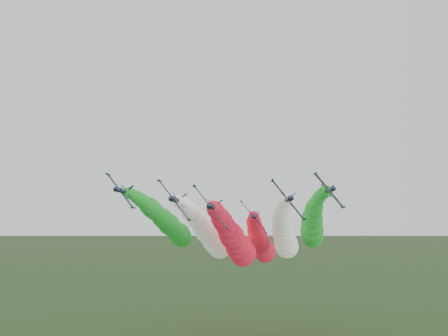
% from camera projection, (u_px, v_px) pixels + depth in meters
% --- Properties ---
extents(jet_lead, '(11.90, 65.03, 19.24)m').
position_uv_depth(jet_lead, '(235.00, 241.00, 112.52)').
color(jet_lead, black).
rests_on(jet_lead, ground).
extents(jet_inner_left, '(11.53, 64.66, 18.87)m').
position_uv_depth(jet_inner_left, '(210.00, 234.00, 118.11)').
color(jet_inner_left, black).
rests_on(jet_inner_left, ground).
extents(jet_inner_right, '(11.55, 64.69, 18.89)m').
position_uv_depth(jet_inner_right, '(284.00, 234.00, 117.65)').
color(jet_inner_right, black).
rests_on(jet_inner_right, ground).
extents(jet_outer_left, '(11.34, 64.47, 18.67)m').
position_uv_depth(jet_outer_left, '(168.00, 224.00, 130.01)').
color(jet_outer_left, black).
rests_on(jet_outer_left, ground).
extents(jet_outer_right, '(11.44, 64.58, 18.78)m').
position_uv_depth(jet_outer_right, '(313.00, 224.00, 129.11)').
color(jet_outer_right, black).
rests_on(jet_outer_right, ground).
extents(jet_trail, '(11.84, 64.97, 19.17)m').
position_uv_depth(jet_trail, '(260.00, 241.00, 137.63)').
color(jet_trail, black).
rests_on(jet_trail, ground).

